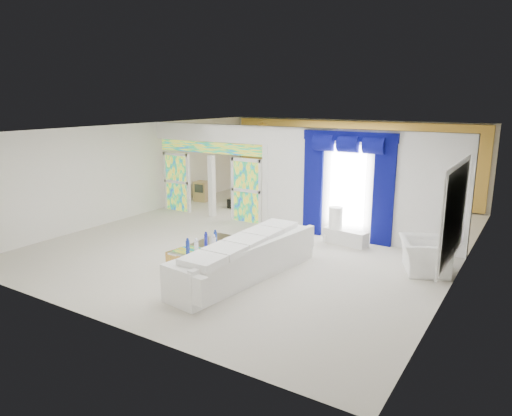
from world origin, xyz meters
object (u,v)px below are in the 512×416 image
Objects in this scene: armchair at (424,256)px; grand_piano at (265,189)px; white_sofa at (246,261)px; console_table at (345,237)px; coffee_table at (205,253)px.

grand_piano is at bearing 34.12° from armchair.
white_sofa is 3.51m from console_table.
coffee_table is 5.00m from armchair.
white_sofa is 3.98m from armchair.
grand_piano is at bearing 143.00° from console_table.
coffee_table is (-1.35, 0.30, -0.17)m from white_sofa.
grand_piano is (-2.29, 6.53, 0.24)m from coffee_table.
white_sofa is 3.49× the size of armchair.
console_table is at bearing 43.48° from armchair.
coffee_table is 1.60× the size of console_table.
coffee_table is at bearing 91.98° from armchair.
armchair is (2.23, -0.98, 0.17)m from console_table.
grand_piano reaches higher than console_table.
console_table is 2.44m from armchair.
white_sofa reaches higher than coffee_table.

